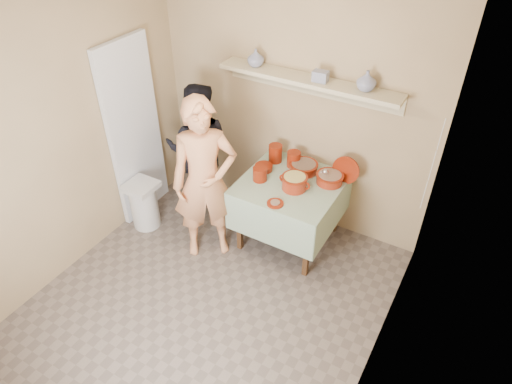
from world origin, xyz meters
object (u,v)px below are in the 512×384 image
Objects in this scene: serving_table at (291,192)px; cazuela_rice at (295,181)px; person_helper at (199,149)px; trash_bin at (144,204)px; person_cook at (205,182)px.

cazuela_rice is at bearing -48.09° from serving_table.
person_helper reaches higher than trash_bin.
person_helper is at bearing 63.39° from trash_bin.
person_helper reaches higher than cazuela_rice.
person_cook is 1.02m from trash_bin.
serving_table is 1.74× the size of trash_bin.
person_helper is 4.61× the size of cazuela_rice.
person_cook reaches higher than serving_table.
person_cook is 1.14× the size of person_helper.
serving_table is 1.64m from trash_bin.
serving_table is at bearing 131.91° from cazuela_rice.
person_cook is 0.86m from cazuela_rice.
person_helper is at bearing 173.77° from cazuela_rice.
person_helper is at bearing 91.05° from person_cook.
person_cook reaches higher than cazuela_rice.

